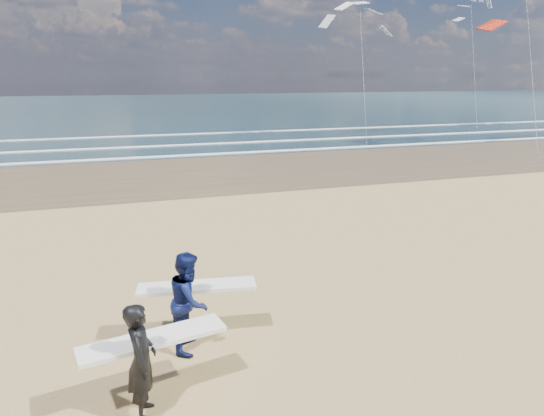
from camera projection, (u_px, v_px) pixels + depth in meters
name	position (u px, v px, depth m)	size (l,w,h in m)	color
wet_sand_strip	(457.00, 155.00, 30.40)	(220.00, 12.00, 0.01)	#4D4129
ocean	(242.00, 105.00, 79.93)	(220.00, 100.00, 0.02)	#193139
foam_breakers	(376.00, 136.00, 39.65)	(220.00, 11.70, 0.05)	white
surfer_near	(143.00, 358.00, 7.00)	(2.26, 1.15, 1.78)	black
surfer_far	(190.00, 300.00, 8.75)	(2.25, 1.31, 1.84)	#0C1544
kite_0	(529.00, 33.00, 30.92)	(7.36, 4.91, 12.41)	slate
kite_1	(362.00, 55.00, 36.45)	(6.00, 4.76, 11.34)	slate
kite_5	(474.00, 56.00, 46.81)	(4.48, 4.59, 12.91)	slate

